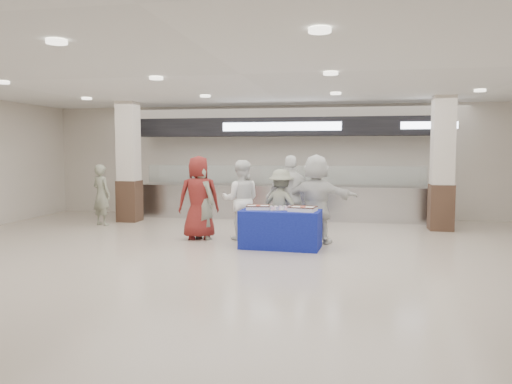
% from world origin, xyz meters
% --- Properties ---
extents(ground, '(14.00, 14.00, 0.00)m').
position_xyz_m(ground, '(0.00, 0.00, 0.00)').
color(ground, '#BFB3A3').
rests_on(ground, ground).
extents(serving_line, '(8.70, 0.85, 2.80)m').
position_xyz_m(serving_line, '(0.00, 5.40, 1.16)').
color(serving_line, '#B8BABF').
rests_on(serving_line, ground).
extents(column_left, '(0.55, 0.55, 3.20)m').
position_xyz_m(column_left, '(-4.00, 4.20, 1.53)').
color(column_left, '#382419').
rests_on(column_left, ground).
extents(column_right, '(0.55, 0.55, 3.20)m').
position_xyz_m(column_right, '(4.00, 4.20, 1.53)').
color(column_right, '#382419').
rests_on(column_right, ground).
extents(display_table, '(1.60, 0.88, 0.75)m').
position_xyz_m(display_table, '(0.51, 1.33, 0.38)').
color(display_table, navy).
rests_on(display_table, ground).
extents(sheet_cake_left, '(0.51, 0.42, 0.10)m').
position_xyz_m(sheet_cake_left, '(0.05, 1.38, 0.80)').
color(sheet_cake_left, white).
rests_on(sheet_cake_left, display_table).
extents(sheet_cake_right, '(0.56, 0.47, 0.10)m').
position_xyz_m(sheet_cake_right, '(0.95, 1.26, 0.80)').
color(sheet_cake_right, white).
rests_on(sheet_cake_right, display_table).
extents(cupcake_tray, '(0.54, 0.47, 0.07)m').
position_xyz_m(cupcake_tray, '(0.51, 1.36, 0.79)').
color(cupcake_tray, '#B8B8BD').
rests_on(cupcake_tray, display_table).
extents(civilian_maroon, '(1.02, 0.83, 1.80)m').
position_xyz_m(civilian_maroon, '(-1.36, 1.97, 0.90)').
color(civilian_maroon, maroon).
rests_on(civilian_maroon, ground).
extents(soldier_a, '(0.68, 0.57, 1.59)m').
position_xyz_m(soldier_a, '(-1.28, 1.97, 0.79)').
color(soldier_a, gray).
rests_on(soldier_a, ground).
extents(chef_tall, '(0.92, 0.77, 1.71)m').
position_xyz_m(chef_tall, '(-0.47, 2.13, 0.86)').
color(chef_tall, white).
rests_on(chef_tall, ground).
extents(chef_short, '(1.10, 0.54, 1.82)m').
position_xyz_m(chef_short, '(0.64, 2.04, 0.91)').
color(chef_short, white).
rests_on(chef_short, ground).
extents(soldier_b, '(1.13, 0.92, 1.53)m').
position_xyz_m(soldier_b, '(0.44, 1.97, 0.76)').
color(soldier_b, gray).
rests_on(soldier_b, ground).
extents(civilian_white, '(1.72, 0.58, 1.84)m').
position_xyz_m(civilian_white, '(1.16, 1.97, 0.92)').
color(civilian_white, white).
rests_on(civilian_white, ground).
extents(soldier_bg, '(0.67, 0.57, 1.56)m').
position_xyz_m(soldier_bg, '(-4.39, 3.41, 0.78)').
color(soldier_bg, gray).
rests_on(soldier_bg, ground).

